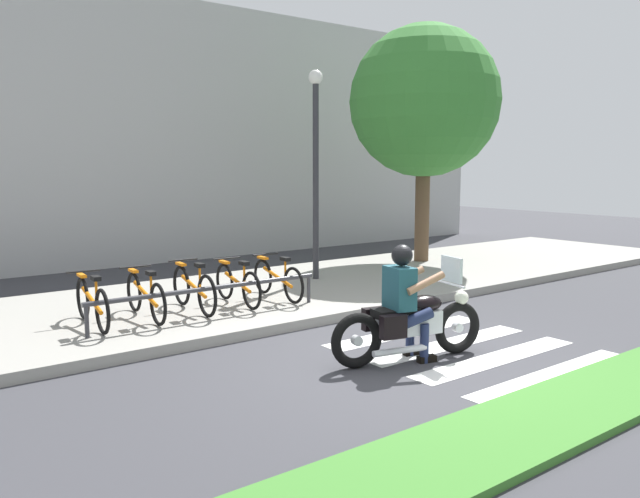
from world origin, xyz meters
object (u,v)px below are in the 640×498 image
motorcycle (410,323)px  tree_near_rack (424,102)px  bicycle_4 (277,279)px  bicycle_2 (194,289)px  bicycle_3 (237,284)px  bike_rack (210,291)px  bicycle_0 (92,303)px  rider (405,294)px  bicycle_1 (145,296)px  street_lamp (316,157)px

motorcycle → tree_near_rack: (5.46, 4.99, 3.39)m
bicycle_4 → bicycle_2: bearing=-180.0°
bicycle_3 → bike_rack: bearing=-144.5°
bicycle_0 → bike_rack: 1.65m
rider → bicycle_3: rider is taller
rider → bicycle_2: (-1.15, 3.44, -0.33)m
bicycle_2 → bike_rack: bicycle_2 is taller
motorcycle → bicycle_0: bearing=128.8°
bicycle_1 → bicycle_2: size_ratio=1.02×
bicycle_3 → bike_rack: bicycle_3 is taller
bicycle_2 → tree_near_rack: (6.68, 1.54, 3.35)m
motorcycle → bike_rack: (-1.22, 2.90, 0.10)m
motorcycle → bicycle_1: motorcycle is taller
motorcycle → rider: 0.38m
rider → street_lamp: street_lamp is taller
motorcycle → tree_near_rack: tree_near_rack is taller
motorcycle → street_lamp: (2.01, 4.59, 2.10)m
rider → bicycle_1: bearing=119.3°
bicycle_1 → bicycle_3: 1.56m
bicycle_0 → bike_rack: (1.56, -0.55, 0.07)m
rider → bike_rack: bearing=111.7°
bicycle_1 → bicycle_4: 2.34m
motorcycle → bicycle_4: motorcycle is taller
street_lamp → bicycle_4: bearing=-145.8°
street_lamp → tree_near_rack: tree_near_rack is taller
bike_rack → street_lamp: street_lamp is taller
tree_near_rack → bicycle_3: bearing=-165.4°
motorcycle → rider: bearing=164.8°
bicycle_4 → motorcycle: bearing=-95.5°
rider → bicycle_2: rider is taller
rider → street_lamp: (2.08, 4.57, 1.73)m
street_lamp → bicycle_2: bearing=-160.6°
bicycle_0 → bicycle_2: (1.56, -0.00, 0.01)m
bicycle_2 → bicycle_4: size_ratio=1.00×
bicycle_3 → bicycle_1: bearing=180.0°
bike_rack → motorcycle: bearing=-67.2°
bicycle_3 → bicycle_0: bearing=-180.0°
bicycle_2 → tree_near_rack: 7.63m
bike_rack → bicycle_2: bearing=90.0°
rider → bicycle_0: size_ratio=0.88×
motorcycle → bicycle_0: 4.44m
bicycle_2 → bike_rack: size_ratio=0.44×
bicycle_2 → bicycle_3: 0.78m
motorcycle → bike_rack: 3.15m
rider → bicycle_4: size_ratio=0.89×
bicycle_0 → rider: bearing=-51.8°
motorcycle → bicycle_4: (0.33, 3.46, 0.02)m
bicycle_3 → bike_rack: size_ratio=0.42×
rider → bike_rack: size_ratio=0.39×
motorcycle → rider: size_ratio=1.45×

